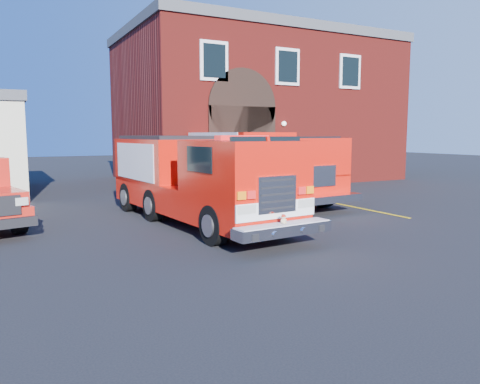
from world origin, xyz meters
TOP-DOWN VIEW (x-y plane):
  - ground at (0.00, 0.00)m, footprint 100.00×100.00m
  - parking_stripe_near at (6.50, 1.00)m, footprint 0.12×3.00m
  - parking_stripe_mid at (6.50, 4.00)m, footprint 0.12×3.00m
  - parking_stripe_far at (6.50, 7.00)m, footprint 0.12×3.00m
  - fire_station at (8.99, 13.98)m, footprint 15.20×10.20m
  - fire_engine at (0.17, 2.05)m, footprint 3.13×8.76m
  - secondary_truck at (4.19, 5.44)m, footprint 3.22×8.62m

SIDE VIEW (x-z plane):
  - ground at x=0.00m, z-range 0.00..0.00m
  - parking_stripe_near at x=6.50m, z-range 0.00..0.01m
  - parking_stripe_mid at x=6.50m, z-range 0.00..0.01m
  - parking_stripe_far at x=6.50m, z-range 0.00..0.01m
  - fire_engine at x=0.17m, z-range 0.05..2.69m
  - secondary_truck at x=4.19m, z-range 0.12..2.87m
  - fire_station at x=8.99m, z-range 0.03..8.48m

